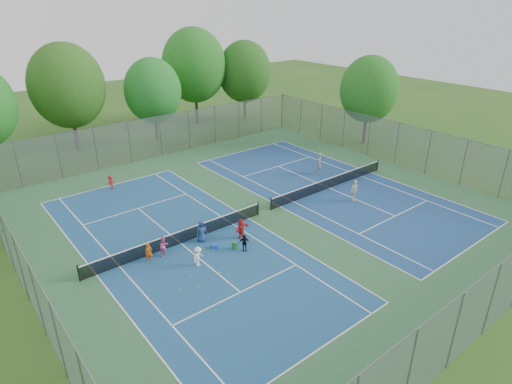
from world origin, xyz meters
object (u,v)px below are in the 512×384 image
net_left (180,238)px  net_right (330,183)px  ball_hopper (235,246)px  instructor (319,163)px  ball_crate (214,246)px

net_left → net_right: (14.00, 0.00, 0.00)m
net_left → net_right: bearing=0.0°
ball_hopper → instructor: size_ratio=0.26×
net_right → ball_crate: (-12.62, -1.79, -0.31)m
net_left → ball_hopper: 3.57m
ball_crate → instructor: (14.20, 4.58, 0.85)m
ball_crate → net_right: bearing=8.1°
net_left → ball_hopper: size_ratio=24.94×
net_right → instructor: 3.26m
ball_hopper → instructor: bearing=22.5°
net_left → ball_crate: 2.28m
instructor → ball_hopper: bearing=-15.1°
ball_crate → ball_hopper: bearing=-43.8°
net_left → instructor: (15.58, 2.80, 0.54)m
net_left → instructor: bearing=10.2°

